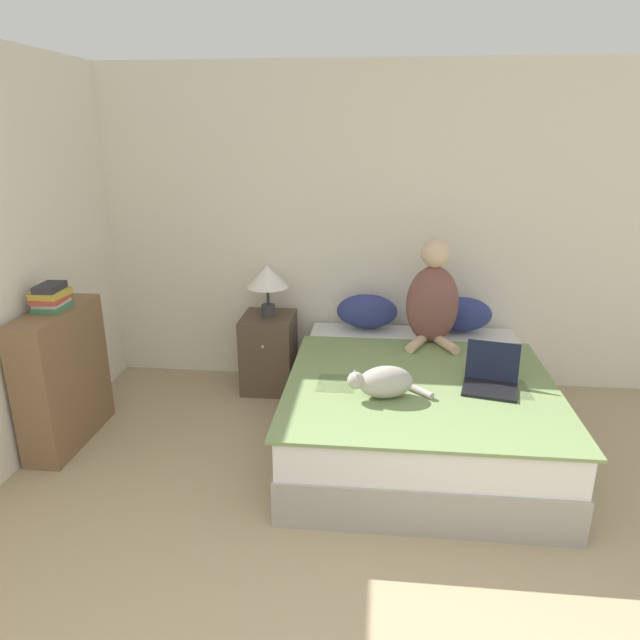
% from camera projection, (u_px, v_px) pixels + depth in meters
% --- Properties ---
extents(wall_back, '(5.13, 0.05, 2.55)m').
position_uv_depth(wall_back, '(358.00, 231.00, 4.59)').
color(wall_back, silver).
rests_on(wall_back, ground_plane).
extents(bed, '(1.69, 1.99, 0.53)m').
position_uv_depth(bed, '(417.00, 407.00, 3.86)').
color(bed, '#9E998E').
rests_on(bed, ground_plane).
extents(pillow_near, '(0.48, 0.24, 0.28)m').
position_uv_depth(pillow_near, '(367.00, 311.00, 4.57)').
color(pillow_near, navy).
rests_on(pillow_near, bed).
extents(pillow_far, '(0.48, 0.24, 0.28)m').
position_uv_depth(pillow_far, '(461.00, 314.00, 4.50)').
color(pillow_far, navy).
rests_on(pillow_far, bed).
extents(person_sitting, '(0.39, 0.38, 0.78)m').
position_uv_depth(person_sitting, '(433.00, 298.00, 4.19)').
color(person_sitting, brown).
rests_on(person_sitting, bed).
extents(cat_tabby, '(0.52, 0.27, 0.19)m').
position_uv_depth(cat_tabby, '(384.00, 382.00, 3.38)').
color(cat_tabby, '#A8A399').
rests_on(cat_tabby, bed).
extents(laptop_open, '(0.38, 0.37, 0.26)m').
position_uv_depth(laptop_open, '(491.00, 379.00, 3.52)').
color(laptop_open, black).
rests_on(laptop_open, bed).
extents(nightstand, '(0.41, 0.47, 0.62)m').
position_uv_depth(nightstand, '(269.00, 352.00, 4.68)').
color(nightstand, brown).
rests_on(nightstand, ground_plane).
extents(table_lamp, '(0.33, 0.33, 0.42)m').
position_uv_depth(table_lamp, '(267.00, 278.00, 4.49)').
color(table_lamp, '#38383D').
rests_on(table_lamp, nightstand).
extents(bookshelf, '(0.25, 0.79, 0.94)m').
position_uv_depth(bookshelf, '(63.00, 377.00, 3.82)').
color(bookshelf, brown).
rests_on(bookshelf, ground_plane).
extents(book_stack_top, '(0.19, 0.24, 0.17)m').
position_uv_depth(book_stack_top, '(51.00, 298.00, 3.65)').
color(book_stack_top, '#3D7A51').
rests_on(book_stack_top, bookshelf).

